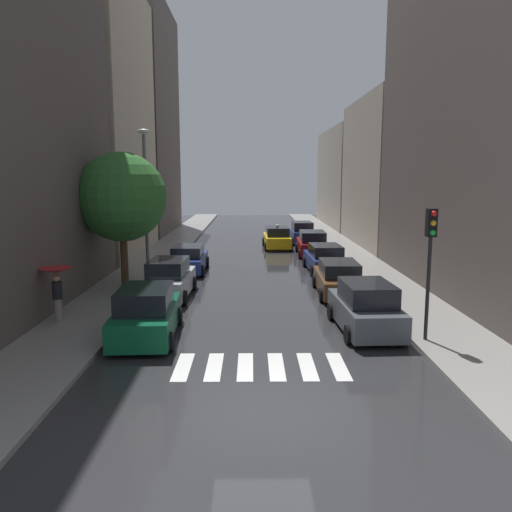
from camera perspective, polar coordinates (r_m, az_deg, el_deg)
The scene contains 21 objects.
ground_plane at distance 35.60m, azimuth -0.09°, elevation 0.11°, with size 28.00×72.00×0.04m, color #2A2A2D.
sidewalk_left at distance 36.12m, azimuth -10.46°, elevation 0.25°, with size 3.00×72.00×0.15m, color gray.
sidewalk_right at distance 36.22m, azimuth 10.25°, elevation 0.28°, with size 3.00×72.00×0.15m, color gray.
crosswalk_stripes at distance 15.08m, azimuth 0.55°, elevation -12.27°, with size 4.95×2.20×0.01m.
building_left_mid at distance 37.52m, azimuth -17.70°, elevation 14.20°, with size 6.00×12.43×18.29m, color #B2A38C.
building_left_far at distance 51.02m, azimuth -13.10°, elevation 14.49°, with size 6.00×13.80×21.13m, color #564C47.
building_right_mid at distance 41.38m, azimuth 15.46°, elevation 8.91°, with size 6.00×13.61×11.30m, color #9E9384.
building_right_far at distance 56.93m, azimuth 11.01°, elevation 8.53°, with size 6.00×17.04×10.35m, color #9E9384.
parked_car_left_nearest at distance 17.74m, azimuth -12.20°, elevation -6.39°, with size 2.29×4.57×1.79m.
parked_car_left_second at distance 23.36m, azimuth -9.71°, elevation -2.62°, with size 2.11×4.50×1.77m.
parked_car_left_third at distance 29.47m, azimuth -7.58°, elevation -0.36°, with size 2.08×4.44×1.53m.
parked_car_right_nearest at distance 18.51m, azimuth 12.17°, elevation -5.74°, with size 2.20×4.42×1.80m.
parked_car_right_second at distance 23.90m, azimuth 9.22°, elevation -2.53°, with size 2.13×4.60×1.59m.
parked_car_right_third at distance 29.56m, azimuth 7.73°, elevation -0.31°, with size 2.24×4.52×1.56m.
parked_car_right_fourth at distance 35.47m, azimuth 6.31°, elevation 1.35°, with size 2.18×4.75×1.70m.
parked_car_right_fifth at distance 41.93m, azimuth 5.16°, elevation 2.58°, with size 2.06×4.29×1.76m.
taxi_midroad at distance 38.88m, azimuth 2.36°, elevation 2.03°, with size 2.17×4.58×1.81m.
pedestrian_foreground at distance 20.11m, azimuth -21.43°, elevation -2.56°, with size 1.17×1.17×1.98m.
street_tree_left at distance 25.32m, azimuth -14.81°, elevation 6.38°, with size 4.28×4.28×6.45m.
traffic_light_right_corner at distance 17.16m, azimuth 18.95°, elevation 1.17°, with size 0.30×0.42×4.30m.
lamp_post_left at distance 26.16m, azimuth -12.26°, elevation 6.62°, with size 0.60×0.28×7.59m.
Camera 1 is at (-0.27, -11.17, 5.48)m, focal length 35.72 mm.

